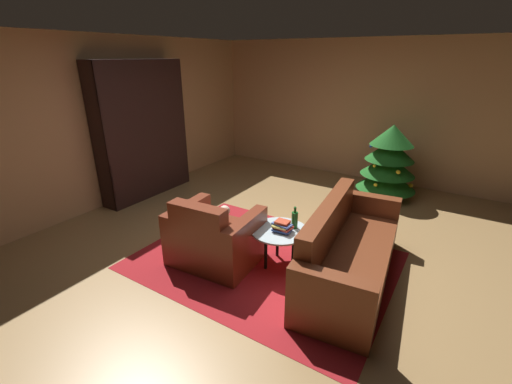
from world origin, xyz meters
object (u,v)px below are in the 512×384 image
at_px(armchair_red, 214,239).
at_px(decorated_tree, 389,162).
at_px(couch_red, 348,254).
at_px(book_stack_on_table, 282,226).
at_px(bookshelf_unit, 148,131).
at_px(bottle_on_table, 295,220).
at_px(coffee_table, 279,234).

height_order(armchair_red, decorated_tree, decorated_tree).
bearing_deg(couch_red, armchair_red, -159.84).
xyz_separation_m(couch_red, book_stack_on_table, (-0.69, -0.19, 0.22)).
relative_size(bookshelf_unit, bottle_on_table, 8.64).
relative_size(couch_red, decorated_tree, 1.69).
relative_size(bookshelf_unit, book_stack_on_table, 9.85).
bearing_deg(decorated_tree, bookshelf_unit, -151.01).
xyz_separation_m(bookshelf_unit, decorated_tree, (3.47, 1.92, -0.46)).
bearing_deg(bottle_on_table, decorated_tree, 80.89).
relative_size(armchair_red, book_stack_on_table, 4.48).
bearing_deg(couch_red, coffee_table, -166.72).
distance_m(couch_red, book_stack_on_table, 0.75).
bearing_deg(decorated_tree, bottle_on_table, -99.11).
relative_size(couch_red, book_stack_on_table, 9.30).
distance_m(bookshelf_unit, bottle_on_table, 3.18).
bearing_deg(decorated_tree, coffee_table, -101.01).
height_order(couch_red, book_stack_on_table, couch_red).
relative_size(couch_red, coffee_table, 3.23).
distance_m(bookshelf_unit, decorated_tree, 4.00).
xyz_separation_m(book_stack_on_table, bottle_on_table, (0.08, 0.15, 0.04)).
xyz_separation_m(armchair_red, couch_red, (1.39, 0.51, -0.01)).
height_order(book_stack_on_table, decorated_tree, decorated_tree).
xyz_separation_m(bookshelf_unit, couch_red, (3.67, -0.65, -0.79)).
distance_m(armchair_red, bottle_on_table, 0.94).
height_order(bookshelf_unit, book_stack_on_table, bookshelf_unit).
xyz_separation_m(armchair_red, coffee_table, (0.66, 0.34, 0.10)).
bearing_deg(decorated_tree, armchair_red, -111.16).
bearing_deg(bookshelf_unit, armchair_red, -26.96).
height_order(coffee_table, decorated_tree, decorated_tree).
bearing_deg(armchair_red, book_stack_on_table, 24.99).
height_order(coffee_table, book_stack_on_table, book_stack_on_table).
bearing_deg(couch_red, decorated_tree, 94.40).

